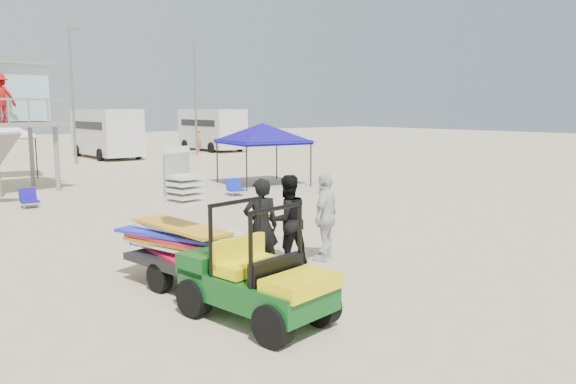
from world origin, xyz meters
TOP-DOWN VIEW (x-y plane):
  - ground at (0.00, 0.00)m, footprint 140.00×140.00m
  - utility_cart at (-2.88, -0.55)m, footprint 1.58×2.56m
  - surf_trailer at (-2.88, 1.78)m, footprint 1.72×2.67m
  - man_left at (-1.36, 1.48)m, footprint 0.83×0.71m
  - man_mid at (-0.51, 1.73)m, footprint 1.01×0.84m
  - man_right at (0.34, 1.48)m, footprint 1.20×0.95m
  - lifeguard_tower at (-2.59, 16.89)m, footprint 3.59×3.59m
  - canopy_blue at (6.44, 12.40)m, footprint 3.58×3.58m
  - canopy_white_c at (-1.77, 22.33)m, footprint 3.16×3.16m
  - beach_chair_a at (-3.09, 12.44)m, footprint 0.55×0.59m
  - beach_chair_b at (2.02, 11.36)m, footprint 0.63×0.67m
  - beach_chair_c at (3.77, 10.53)m, footprint 0.64×0.69m
  - rv_mid_right at (6.00, 29.99)m, footprint 2.64×7.00m
  - rv_far_right at (15.00, 31.49)m, footprint 2.64×6.60m
  - light_pole_left at (3.00, 27.00)m, footprint 0.14×0.14m
  - light_pole_right at (12.00, 28.50)m, footprint 0.14×0.14m
  - distant_beachgoers at (-1.15, 22.08)m, footprint 20.29×11.78m

SIDE VIEW (x-z plane):
  - ground at x=0.00m, z-range 0.00..0.00m
  - beach_chair_a at x=-3.09m, z-range -0.01..0.63m
  - beach_chair_b at x=2.02m, z-range -0.01..0.63m
  - beach_chair_c at x=3.77m, z-range -0.01..0.63m
  - utility_cart at x=-2.88m, z-range -0.06..1.75m
  - distant_beachgoers at x=-1.15m, z-range -0.03..1.76m
  - surf_trailer at x=-2.88m, z-range -0.21..2.06m
  - man_mid at x=-0.51m, z-range 0.00..1.90m
  - man_right at x=0.34m, z-range 0.00..1.91m
  - man_left at x=-1.36m, z-range 0.00..1.92m
  - rv_far_right at x=15.00m, z-range 0.17..3.42m
  - rv_mid_right at x=6.00m, z-range 0.17..3.42m
  - canopy_blue at x=6.44m, z-range 0.98..4.05m
  - canopy_white_c at x=-1.77m, z-range 1.02..4.17m
  - lifeguard_tower at x=-2.59m, z-range 1.21..6.17m
  - light_pole_left at x=3.00m, z-range 0.00..8.00m
  - light_pole_right at x=12.00m, z-range 0.00..8.00m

